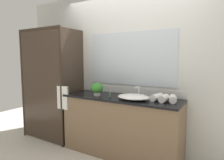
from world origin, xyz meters
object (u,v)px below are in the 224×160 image
Objects in this scene: potted_plant at (97,88)px; faucet at (138,94)px; sink_basin at (134,97)px; rolled_towel_middle at (164,98)px; amenity_bottle_body_wash at (95,90)px; rolled_towel_near_edge at (173,99)px; amenity_bottle_shampoo at (110,94)px; rolled_towel_far_edge at (157,97)px.

faucet is at bearing 17.12° from potted_plant.
rolled_towel_middle is (0.41, 0.06, 0.01)m from sink_basin.
faucet is at bearing 90.00° from sink_basin.
sink_basin is 0.84m from amenity_bottle_body_wash.
amenity_bottle_body_wash is 1.23m from rolled_towel_middle.
rolled_towel_near_edge is (1.34, -0.12, 0.01)m from amenity_bottle_body_wash.
sink_basin is 2.29× the size of rolled_towel_near_edge.
rolled_towel_middle is (1.23, -0.15, 0.01)m from amenity_bottle_body_wash.
amenity_bottle_body_wash is at bearing 152.75° from amenity_bottle_shampoo.
sink_basin is 2.36× the size of potted_plant.
rolled_towel_near_edge reaches higher than sink_basin.
faucet is at bearing 165.53° from rolled_towel_far_edge.
amenity_bottle_shampoo reaches higher than sink_basin.
amenity_bottle_body_wash is at bearing 177.54° from faucet.
faucet is 0.43m from amenity_bottle_shampoo.
amenity_bottle_shampoo is (-0.38, -0.02, 0.01)m from sink_basin.
rolled_towel_near_edge is at bearing 9.38° from sink_basin.
faucet is 1.83× the size of amenity_bottle_shampoo.
rolled_towel_middle is (-0.11, -0.03, 0.00)m from rolled_towel_near_edge.
faucet is 0.73× the size of rolled_towel_far_edge.
faucet is 0.81m from amenity_bottle_body_wash.
amenity_bottle_shampoo is (0.43, -0.22, 0.01)m from amenity_bottle_body_wash.
sink_basin is 0.53m from rolled_towel_near_edge.
rolled_towel_middle is (0.79, 0.08, 0.00)m from amenity_bottle_shampoo.
sink_basin is 2.45× the size of rolled_towel_middle.
rolled_towel_middle is (0.41, -0.11, -0.01)m from faucet.
rolled_towel_middle is at bearing 5.49° from amenity_bottle_shampoo.
amenity_bottle_body_wash is 0.80× the size of amenity_bottle_shampoo.
amenity_bottle_shampoo is 0.40× the size of rolled_towel_far_edge.
potted_plant is at bearing -162.88° from faucet.
rolled_towel_far_edge is (1.12, -0.11, 0.01)m from amenity_bottle_body_wash.
rolled_towel_far_edge is (0.30, 0.09, 0.01)m from sink_basin.
amenity_bottle_body_wash is 0.32× the size of rolled_towel_far_edge.
potted_plant reaches higher than faucet.
rolled_towel_near_edge reaches higher than amenity_bottle_shampoo.
faucet is 2.28× the size of amenity_bottle_body_wash.
amenity_bottle_shampoo is 0.49× the size of rolled_towel_middle.
potted_plant is 1.14m from rolled_towel_near_edge.
potted_plant reaches higher than rolled_towel_far_edge.
faucet is at bearing 26.15° from amenity_bottle_shampoo.
sink_basin is at bearing -170.62° from rolled_towel_near_edge.
amenity_bottle_body_wash is 0.39× the size of rolled_towel_middle.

